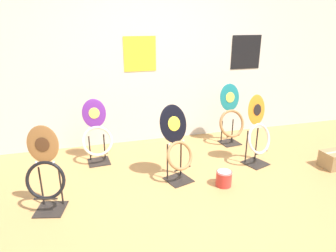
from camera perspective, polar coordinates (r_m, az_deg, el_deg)
ground_plane at (r=3.14m, az=6.24°, el=-15.84°), size 14.00×14.00×0.00m
wall_back at (r=4.55m, az=-2.98°, el=13.05°), size 8.00×0.07×2.60m
toilet_seat_display_purple_note at (r=4.05m, az=-13.44°, el=-1.68°), size 0.42×0.34×0.84m
toilet_seat_display_orange_sun at (r=4.03m, az=16.73°, el=-1.10°), size 0.43×0.35×0.93m
toilet_seat_display_woodgrain at (r=3.15m, az=-22.32°, el=-8.28°), size 0.41×0.34×0.89m
toilet_seat_display_teal_sax at (r=4.64m, az=11.92°, el=1.47°), size 0.45×0.31×0.92m
toilet_seat_display_jazz_black at (r=3.47m, az=1.67°, el=-3.37°), size 0.43×0.41×0.90m
paint_can at (r=3.55m, az=10.59°, el=-9.70°), size 0.18×0.18×0.18m
storage_box at (r=4.47m, az=29.34°, el=-5.54°), size 0.37×0.26×0.22m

